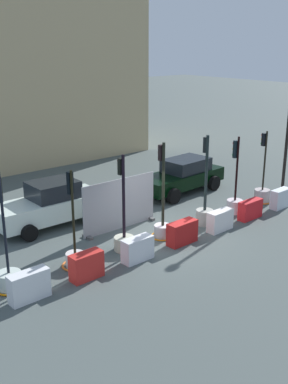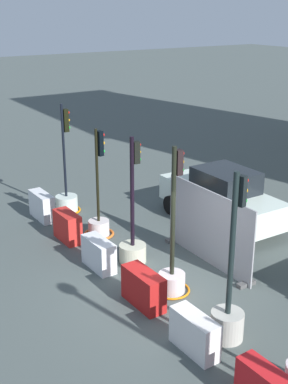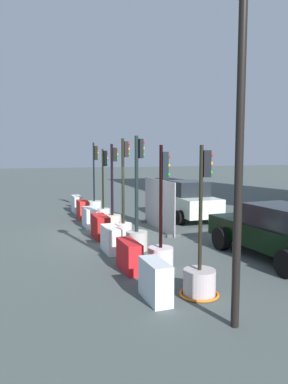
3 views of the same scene
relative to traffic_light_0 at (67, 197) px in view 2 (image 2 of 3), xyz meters
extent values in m
plane|color=#47514F|center=(6.03, -0.16, -0.47)|extent=(120.00, 120.00, 0.00)
cylinder|color=silver|center=(0.00, -0.01, -0.21)|extent=(0.71, 0.71, 0.52)
cylinder|color=black|center=(0.00, -0.01, 1.55)|extent=(0.08, 0.08, 2.99)
cube|color=black|center=(0.00, 0.11, 2.52)|extent=(0.15, 0.16, 0.71)
sphere|color=red|center=(0.00, 0.20, 2.75)|extent=(0.09, 0.09, 0.09)
sphere|color=orange|center=(0.00, 0.20, 2.52)|extent=(0.09, 0.09, 0.09)
sphere|color=green|center=(0.00, 0.20, 2.28)|extent=(0.09, 0.09, 0.09)
torus|color=orange|center=(0.00, -0.01, -0.44)|extent=(0.89, 0.89, 0.06)
cylinder|color=silver|center=(2.22, 0.00, -0.24)|extent=(0.61, 0.61, 0.46)
cylinder|color=black|center=(2.22, 0.00, 1.34)|extent=(0.08, 0.08, 2.72)
cube|color=black|center=(2.24, 0.11, 2.28)|extent=(0.19, 0.17, 0.70)
sphere|color=red|center=(2.26, 0.19, 2.51)|extent=(0.11, 0.11, 0.11)
sphere|color=orange|center=(2.26, 0.19, 2.28)|extent=(0.11, 0.11, 0.11)
sphere|color=green|center=(2.26, 0.19, 2.05)|extent=(0.11, 0.11, 0.11)
torus|color=orange|center=(2.22, 0.00, -0.44)|extent=(0.89, 0.89, 0.07)
cylinder|color=#B8B9A0|center=(4.16, -0.03, -0.23)|extent=(0.71, 0.71, 0.48)
cylinder|color=black|center=(4.16, -0.03, 1.45)|extent=(0.11, 0.11, 2.88)
cube|color=black|center=(4.15, 0.10, 2.47)|extent=(0.15, 0.17, 0.55)
sphere|color=red|center=(4.15, 0.19, 2.65)|extent=(0.09, 0.09, 0.09)
sphere|color=orange|center=(4.15, 0.19, 2.47)|extent=(0.09, 0.09, 0.09)
sphere|color=green|center=(4.15, 0.19, 2.28)|extent=(0.09, 0.09, 0.09)
cylinder|color=silver|center=(5.93, -0.04, -0.24)|extent=(0.63, 0.63, 0.46)
cylinder|color=black|center=(5.93, -0.04, 1.52)|extent=(0.11, 0.11, 3.06)
cube|color=black|center=(5.92, 0.09, 2.66)|extent=(0.18, 0.16, 0.56)
sphere|color=red|center=(5.92, 0.18, 2.85)|extent=(0.11, 0.11, 0.11)
sphere|color=orange|center=(5.92, 0.18, 2.66)|extent=(0.11, 0.11, 0.11)
sphere|color=green|center=(5.92, 0.18, 2.48)|extent=(0.11, 0.11, 0.11)
torus|color=orange|center=(5.93, -0.04, -0.44)|extent=(0.88, 0.88, 0.05)
cylinder|color=#ADACA3|center=(8.01, -0.16, -0.18)|extent=(0.67, 0.67, 0.59)
cylinder|color=black|center=(8.01, -0.16, 1.59)|extent=(0.11, 0.11, 2.94)
cube|color=black|center=(8.04, -0.04, 2.67)|extent=(0.19, 0.16, 0.59)
sphere|color=red|center=(8.05, 0.04, 2.87)|extent=(0.11, 0.11, 0.11)
sphere|color=orange|center=(8.05, 0.04, 2.67)|extent=(0.11, 0.11, 0.11)
sphere|color=green|center=(8.05, 0.04, 2.47)|extent=(0.11, 0.11, 0.11)
cube|color=silver|center=(0.17, -0.92, -0.05)|extent=(1.16, 0.43, 0.85)
cube|color=red|center=(2.06, -0.91, -0.05)|extent=(1.04, 0.46, 0.84)
cube|color=silver|center=(4.01, -0.95, -0.08)|extent=(1.10, 0.46, 0.79)
cube|color=#AF1A19|center=(6.07, -0.91, -0.06)|extent=(1.17, 0.49, 0.82)
cube|color=silver|center=(8.00, -0.97, -0.08)|extent=(1.11, 0.44, 0.79)
cube|color=silver|center=(3.35, 3.62, 0.22)|extent=(4.29, 1.62, 0.78)
cube|color=black|center=(3.54, 3.62, 0.94)|extent=(1.77, 1.42, 0.65)
cylinder|color=black|center=(4.68, 4.49, -0.17)|extent=(0.61, 0.28, 0.61)
cylinder|color=black|center=(4.68, 2.76, -0.17)|extent=(0.61, 0.28, 0.61)
cylinder|color=black|center=(2.02, 4.49, -0.17)|extent=(0.61, 0.28, 0.61)
cylinder|color=black|center=(2.02, 2.76, -0.17)|extent=(0.61, 0.28, 0.61)
cube|color=#939499|center=(5.22, 1.60, 0.51)|extent=(3.30, 0.04, 1.97)
cube|color=#4C4C4C|center=(3.74, 1.60, -0.42)|extent=(0.16, 0.50, 0.10)
cube|color=#4C4C4C|center=(6.71, 1.60, -0.42)|extent=(0.16, 0.50, 0.10)
camera|label=1|loc=(-4.74, -11.74, 6.41)|focal=43.82mm
camera|label=2|loc=(14.54, -6.31, 5.86)|focal=48.24mm
camera|label=3|loc=(18.83, -3.45, 2.57)|focal=34.78mm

